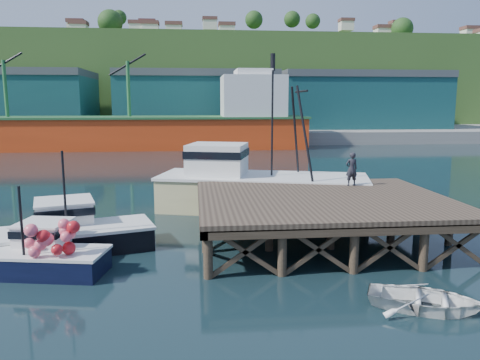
{
  "coord_description": "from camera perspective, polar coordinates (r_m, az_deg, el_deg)",
  "views": [
    {
      "loc": [
        -0.64,
        -21.74,
        6.63
      ],
      "look_at": [
        1.67,
        2.0,
        2.68
      ],
      "focal_mm": 35.0,
      "sensor_mm": 36.0,
      "label": 1
    }
  ],
  "objects": [
    {
      "name": "ground",
      "position": [
        22.74,
        -3.74,
        -7.56
      ],
      "size": [
        300.0,
        300.0,
        0.0
      ],
      "primitive_type": "plane",
      "color": "black",
      "rests_on": "ground"
    },
    {
      "name": "wharf",
      "position": [
        22.9,
        10.13,
        -2.55
      ],
      "size": [
        12.0,
        10.0,
        2.62
      ],
      "color": "brown",
      "rests_on": "ground"
    },
    {
      "name": "far_quay",
      "position": [
        91.92,
        -5.18,
        5.86
      ],
      "size": [
        160.0,
        40.0,
        2.0
      ],
      "primitive_type": "cube",
      "color": "gray",
      "rests_on": "ground"
    },
    {
      "name": "warehouse_mid",
      "position": [
        86.74,
        -5.21,
        9.29
      ],
      "size": [
        28.0,
        16.0,
        9.0
      ],
      "primitive_type": "cube",
      "color": "#18504F",
      "rests_on": "far_quay"
    },
    {
      "name": "warehouse_right",
      "position": [
        91.99,
        14.07,
        9.05
      ],
      "size": [
        30.0,
        16.0,
        9.0
      ],
      "primitive_type": "cube",
      "color": "#18504F",
      "rests_on": "far_quay"
    },
    {
      "name": "cargo_ship",
      "position": [
        70.26,
        -12.03,
        6.5
      ],
      "size": [
        55.5,
        10.0,
        13.75
      ],
      "color": "#E34015",
      "rests_on": "ground"
    },
    {
      "name": "hillside",
      "position": [
        121.82,
        -5.37,
        11.42
      ],
      "size": [
        220.0,
        50.0,
        22.0
      ],
      "primitive_type": "cube",
      "color": "#2D511E",
      "rests_on": "ground"
    },
    {
      "name": "boat_navy",
      "position": [
        20.4,
        -23.65,
        -8.23
      ],
      "size": [
        6.02,
        3.66,
        3.59
      ],
      "rotation": [
        0.0,
        0.0,
        -0.18
      ],
      "color": "black",
      "rests_on": "ground"
    },
    {
      "name": "boat_black",
      "position": [
        22.7,
        -20.44,
        -5.94
      ],
      "size": [
        7.98,
        6.61,
        4.64
      ],
      "rotation": [
        0.0,
        0.0,
        0.3
      ],
      "color": "black",
      "rests_on": "ground"
    },
    {
      "name": "trawler",
      "position": [
        28.92,
        2.19,
        -0.29
      ],
      "size": [
        13.51,
        7.76,
        8.54
      ],
      "rotation": [
        0.0,
        0.0,
        -0.27
      ],
      "color": "beige",
      "rests_on": "ground"
    },
    {
      "name": "dinghy",
      "position": [
        16.67,
        21.69,
        -13.33
      ],
      "size": [
        4.35,
        3.86,
        0.75
      ],
      "primitive_type": "imported",
      "rotation": [
        0.0,
        0.0,
        1.13
      ],
      "color": "white",
      "rests_on": "ground"
    },
    {
      "name": "dockworker",
      "position": [
        26.23,
        13.44,
        1.3
      ],
      "size": [
        0.7,
        0.49,
        1.84
      ],
      "primitive_type": "imported",
      "rotation": [
        0.0,
        0.0,
        3.22
      ],
      "color": "#212129",
      "rests_on": "wharf"
    }
  ]
}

